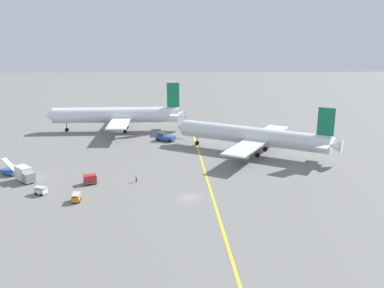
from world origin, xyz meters
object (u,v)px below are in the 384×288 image
Objects in this scene: gse_baggage_cart_trailing at (41,191)px; ground_crew_wing_walker_right at (136,178)px; airliner_at_gate_left at (117,115)px; airliner_being_pushed at (253,136)px; gse_catering_truck_tall at (25,174)px; gse_baggage_cart_near_cluster at (76,198)px; gse_stair_truck_yellow at (10,171)px; pushback_tug at (165,137)px; gse_container_dolly_flat at (90,179)px.

ground_crew_wing_walker_right is (19.93, 7.23, 0.05)m from gse_baggage_cart_trailing.
airliner_at_gate_left is 28.51× the size of ground_crew_wing_walker_right.
airliner_being_pushed is 25.99× the size of ground_crew_wing_walker_right.
gse_baggage_cart_trailing is 1.79× the size of ground_crew_wing_walker_right.
gse_catering_truck_tall is (-57.94, -22.09, -3.24)m from airliner_being_pushed.
gse_catering_truck_tall reaches higher than ground_crew_wing_walker_right.
gse_baggage_cart_trailing is 1.12× the size of gse_baggage_cart_near_cluster.
pushback_tug is at bearing 40.77° from gse_stair_truck_yellow.
gse_catering_truck_tall is at bearing 139.60° from gse_baggage_cart_near_cluster.
gse_container_dolly_flat reaches higher than gse_baggage_cart_trailing.
airliner_at_gate_left is 54.64m from ground_crew_wing_walker_right.
gse_baggage_cart_trailing is at bearing -149.34° from airliner_being_pushed.
gse_stair_truck_yellow is 32.34m from ground_crew_wing_walker_right.
airliner_being_pushed is 7.77× the size of gse_catering_truck_tall.
gse_catering_truck_tall is at bearing 177.21° from ground_crew_wing_walker_right.
gse_stair_truck_yellow is at bearing -113.14° from airliner_at_gate_left.
gse_catering_truck_tall is 19.69m from gse_baggage_cart_near_cluster.
gse_stair_truck_yellow reaches higher than gse_catering_truck_tall.
gse_baggage_cart_near_cluster is 16.08m from ground_crew_wing_walker_right.
pushback_tug is (-26.03, 15.01, -3.78)m from airliner_being_pushed.
gse_baggage_cart_trailing is (-9.37, -6.22, -0.31)m from gse_container_dolly_flat.
airliner_at_gate_left is 54.05m from gse_catering_truck_tall.
ground_crew_wing_walker_right is at bearing 45.47° from gse_baggage_cart_near_cluster.
airliner_at_gate_left reaches higher than gse_stair_truck_yellow.
gse_container_dolly_flat is (1.08, -54.18, -4.54)m from airliner_at_gate_left.
pushback_tug is 5.11× the size of ground_crew_wing_walker_right.
gse_stair_truck_yellow is at bearing -139.23° from pushback_tug.
pushback_tug is at bearing 81.61° from ground_crew_wing_walker_right.
airliner_at_gate_left reaches higher than gse_baggage_cart_near_cluster.
gse_container_dolly_flat is 1.34× the size of gse_baggage_cart_near_cluster.
airliner_being_pushed is at bearing 29.99° from gse_container_dolly_flat.
airliner_being_pushed is at bearing 30.66° from gse_baggage_cart_trailing.
airliner_at_gate_left is 54.38m from gse_container_dolly_flat.
ground_crew_wing_walker_right is (-31.68, -23.37, -4.08)m from airliner_being_pushed.
pushback_tug is at bearing 150.03° from airliner_being_pushed.
gse_stair_truck_yellow is at bearing 161.42° from gse_container_dolly_flat.
gse_container_dolly_flat is at bearing 86.09° from gse_baggage_cart_near_cluster.
gse_baggage_cart_trailing is at bearing 153.95° from gse_baggage_cart_near_cluster.
pushback_tug is 52.64m from gse_baggage_cart_near_cluster.
gse_baggage_cart_near_cluster is (14.98, -12.74, -0.90)m from gse_catering_truck_tall.
gse_baggage_cart_trailing is 9.63m from gse_baggage_cart_near_cluster.
airliner_at_gate_left is 1.10× the size of airliner_being_pushed.
gse_container_dolly_flat is (-42.25, -24.38, -3.82)m from airliner_being_pushed.
airliner_being_pushed reaches higher than gse_container_dolly_flat.
gse_stair_truck_yellow is (-63.44, -17.26, -3.97)m from airliner_being_pushed.
gse_baggage_cart_near_cluster is at bearing -40.63° from gse_stair_truck_yellow.
gse_baggage_cart_near_cluster is at bearing -40.40° from gse_catering_truck_tall.
ground_crew_wing_walker_right is at bearing -10.89° from gse_stair_truck_yellow.
gse_catering_truck_tall is at bearing -130.71° from pushback_tug.
airliner_being_pushed is 62.09m from gse_catering_truck_tall.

